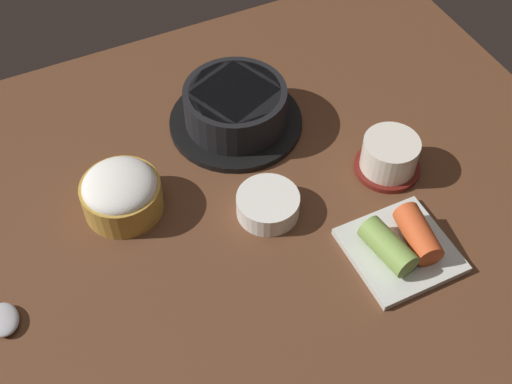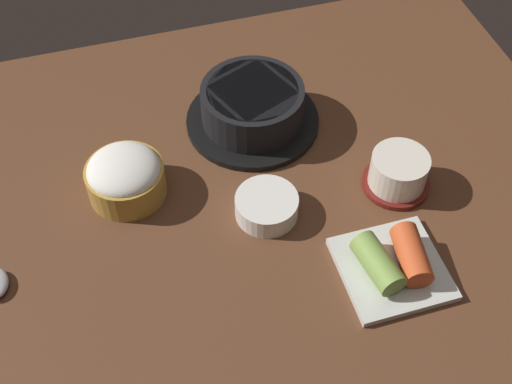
{
  "view_description": "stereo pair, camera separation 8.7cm",
  "coord_description": "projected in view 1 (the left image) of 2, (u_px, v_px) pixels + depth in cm",
  "views": [
    {
      "loc": [
        -21.79,
        -51.71,
        72.64
      ],
      "look_at": [
        2.0,
        -2.0,
        5.0
      ],
      "focal_mm": 47.15,
      "sensor_mm": 36.0,
      "label": 1
    },
    {
      "loc": [
        -13.66,
        -54.84,
        72.64
      ],
      "look_at": [
        2.0,
        -2.0,
        5.0
      ],
      "focal_mm": 47.15,
      "sensor_mm": 36.0,
      "label": 2
    }
  ],
  "objects": [
    {
      "name": "banchan_cup_center",
      "position": [
        268.0,
        204.0,
        0.88
      ],
      "size": [
        8.33,
        8.33,
        3.07
      ],
      "color": "white",
      "rests_on": "dining_table"
    },
    {
      "name": "kimchi_plate",
      "position": [
        402.0,
        245.0,
        0.84
      ],
      "size": [
        12.59,
        12.59,
        4.47
      ],
      "color": "silver",
      "rests_on": "dining_table"
    },
    {
      "name": "tea_cup_with_saucer",
      "position": [
        389.0,
        156.0,
        0.92
      ],
      "size": [
        9.15,
        9.15,
        5.45
      ],
      "color": "maroon",
      "rests_on": "dining_table"
    },
    {
      "name": "dining_table",
      "position": [
        236.0,
        205.0,
        0.91
      ],
      "size": [
        100.0,
        76.0,
        2.0
      ],
      "primitive_type": "cube",
      "color": "#56331E",
      "rests_on": "ground"
    },
    {
      "name": "stone_pot",
      "position": [
        235.0,
        108.0,
        0.97
      ],
      "size": [
        19.52,
        19.52,
        6.62
      ],
      "color": "black",
      "rests_on": "dining_table"
    },
    {
      "name": "rice_bowl",
      "position": [
        121.0,
        192.0,
        0.87
      ],
      "size": [
        10.52,
        10.52,
        6.41
      ],
      "color": "#B78C38",
      "rests_on": "dining_table"
    }
  ]
}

